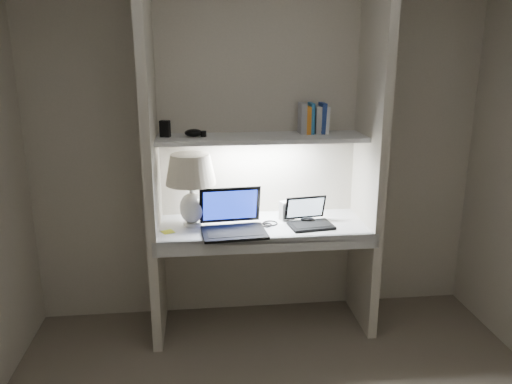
{
  "coord_description": "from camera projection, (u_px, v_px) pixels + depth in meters",
  "views": [
    {
      "loc": [
        -0.41,
        -1.98,
        1.91
      ],
      "look_at": [
        -0.07,
        1.05,
        1.05
      ],
      "focal_mm": 35.0,
      "sensor_mm": 36.0,
      "label": 1
    }
  ],
  "objects": [
    {
      "name": "laptop_main",
      "position": [
        233.0,
        222.0,
        3.28
      ],
      "size": [
        0.44,
        0.39,
        0.27
      ],
      "rotation": [
        0.0,
        0.0,
        0.08
      ],
      "color": "black",
      "rests_on": "desk"
    },
    {
      "name": "alcove_panel_left",
      "position": [
        151.0,
        158.0,
        3.21
      ],
      "size": [
        0.06,
        0.55,
        2.5
      ],
      "primitive_type": "cube",
      "color": "beige",
      "rests_on": "floor"
    },
    {
      "name": "mouse",
      "position": [
        308.0,
        220.0,
        3.45
      ],
      "size": [
        0.12,
        0.1,
        0.04
      ],
      "primitive_type": "ellipsoid",
      "rotation": [
        0.0,
        0.0,
        -0.32
      ],
      "color": "black",
      "rests_on": "desk"
    },
    {
      "name": "desk",
      "position": [
        263.0,
        227.0,
        3.43
      ],
      "size": [
        1.4,
        0.55,
        0.04
      ],
      "primitive_type": "cube",
      "color": "white",
      "rests_on": "alcove_panel_left"
    },
    {
      "name": "back_wall",
      "position": [
        258.0,
        148.0,
        3.55
      ],
      "size": [
        3.2,
        0.01,
        2.5
      ],
      "primitive_type": "cube",
      "color": "beige",
      "rests_on": "floor"
    },
    {
      "name": "strip_light",
      "position": [
        261.0,
        141.0,
        3.36
      ],
      "size": [
        0.6,
        0.04,
        0.02
      ],
      "primitive_type": "cube",
      "color": "white",
      "rests_on": "shelf"
    },
    {
      "name": "shelf",
      "position": [
        261.0,
        138.0,
        3.36
      ],
      "size": [
        1.4,
        0.36,
        0.03
      ],
      "primitive_type": "cube",
      "color": "silver",
      "rests_on": "back_wall"
    },
    {
      "name": "table_lamp",
      "position": [
        191.0,
        178.0,
        3.31
      ],
      "size": [
        0.34,
        0.34,
        0.49
      ],
      "color": "white",
      "rests_on": "desk"
    },
    {
      "name": "cable_coil",
      "position": [
        270.0,
        223.0,
        3.42
      ],
      "size": [
        0.13,
        0.13,
        0.01
      ],
      "primitive_type": "torus",
      "rotation": [
        0.0,
        0.0,
        0.34
      ],
      "color": "black",
      "rests_on": "desk"
    },
    {
      "name": "desk_apron",
      "position": [
        268.0,
        245.0,
        3.19
      ],
      "size": [
        1.46,
        0.03,
        0.1
      ],
      "primitive_type": "cube",
      "color": "silver",
      "rests_on": "desk"
    },
    {
      "name": "sticky_note",
      "position": [
        168.0,
        232.0,
        3.27
      ],
      "size": [
        0.1,
        0.1,
        0.0
      ],
      "primitive_type": "cube",
      "rotation": [
        0.0,
        0.0,
        0.46
      ],
      "color": "#F0F633",
      "rests_on": "desk"
    },
    {
      "name": "shelf_gadget",
      "position": [
        194.0,
        133.0,
        3.3
      ],
      "size": [
        0.12,
        0.09,
        0.05
      ],
      "primitive_type": "ellipsoid",
      "rotation": [
        0.0,
        0.0,
        -0.03
      ],
      "color": "black",
      "rests_on": "shelf"
    },
    {
      "name": "alcove_panel_right",
      "position": [
        370.0,
        153.0,
        3.37
      ],
      "size": [
        0.06,
        0.55,
        2.5
      ],
      "primitive_type": "cube",
      "color": "beige",
      "rests_on": "floor"
    },
    {
      "name": "book_row",
      "position": [
        313.0,
        119.0,
        3.43
      ],
      "size": [
        0.2,
        0.14,
        0.21
      ],
      "color": "white",
      "rests_on": "shelf"
    },
    {
      "name": "laptop_netbook",
      "position": [
        309.0,
        219.0,
        3.4
      ],
      "size": [
        0.32,
        0.29,
        0.18
      ],
      "rotation": [
        0.0,
        0.0,
        0.14
      ],
      "color": "black",
      "rests_on": "desk"
    },
    {
      "name": "speaker",
      "position": [
        287.0,
        210.0,
        3.5
      ],
      "size": [
        0.11,
        0.1,
        0.13
      ],
      "primitive_type": "cube",
      "rotation": [
        0.0,
        0.0,
        0.39
      ],
      "color": "silver",
      "rests_on": "desk"
    },
    {
      "name": "shelf_box",
      "position": [
        165.0,
        129.0,
        3.29
      ],
      "size": [
        0.07,
        0.06,
        0.11
      ],
      "primitive_type": "cube",
      "rotation": [
        0.0,
        0.0,
        -0.27
      ],
      "color": "black",
      "rests_on": "shelf"
    }
  ]
}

